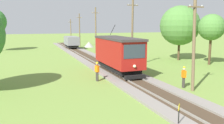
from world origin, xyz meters
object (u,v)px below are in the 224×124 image
object	(u,v)px
freight_car	(71,42)
trackside_signal_marker	(179,114)
utility_pole_distant	(80,30)
tree_left_near	(211,27)
track_worker	(184,76)
tree_left_far	(180,26)
utility_pole_near_tram	(194,43)
utility_pole_horizon	(71,31)
red_tram	(118,53)
utility_pole_mid	(132,32)
utility_pole_far	(96,30)
second_worker	(97,71)
gravel_pile	(89,44)

from	to	relation	value
freight_car	trackside_signal_marker	world-z (taller)	freight_car
utility_pole_distant	tree_left_near	size ratio (longest dim) A/B	1.19
track_worker	tree_left_far	bearing A→B (deg)	63.88
freight_car	utility_pole_near_tram	xyz separation A→B (m)	(3.06, -34.39, 2.19)
utility_pole_horizon	freight_car	bearing A→B (deg)	-100.11
freight_car	tree_left_far	size ratio (longest dim) A/B	0.67
red_tram	utility_pole_mid	distance (m)	4.81
red_tram	utility_pole_distant	size ratio (longest dim) A/B	1.12
utility_pole_horizon	tree_left_near	bearing A→B (deg)	-76.69
freight_car	utility_pole_far	bearing A→B (deg)	-68.39
utility_pole_horizon	utility_pole_far	bearing A→B (deg)	-90.00
red_tram	second_worker	size ratio (longest dim) A/B	4.79
utility_pole_near_tram	utility_pole_far	xyz separation A→B (m)	(-0.00, 26.67, 0.42)
gravel_pile	utility_pole_far	bearing A→B (deg)	-97.59
utility_pole_near_tram	tree_left_near	distance (m)	13.58
second_worker	tree_left_near	bearing A→B (deg)	170.08
gravel_pile	second_worker	world-z (taller)	second_worker
freight_car	utility_pole_mid	distance (m)	23.66
red_tram	freight_car	xyz separation A→B (m)	(-0.00, 26.37, -0.64)
utility_pole_distant	utility_pole_horizon	distance (m)	11.34
utility_pole_near_tram	freight_car	bearing A→B (deg)	95.08
utility_pole_near_tram	utility_pole_mid	distance (m)	11.10
red_tram	utility_pole_near_tram	xyz separation A→B (m)	(3.05, -8.02, 1.55)
gravel_pile	utility_pole_mid	bearing A→B (deg)	-93.07
utility_pole_far	utility_pole_distant	world-z (taller)	utility_pole_far
utility_pole_far	second_worker	size ratio (longest dim) A/B	4.57
freight_car	gravel_pile	distance (m)	5.34
gravel_pile	second_worker	xyz separation A→B (m)	(-7.49, -31.70, 0.36)
tree_left_near	utility_pole_far	bearing A→B (deg)	119.74
trackside_signal_marker	tree_left_near	world-z (taller)	tree_left_near
track_worker	tree_left_near	size ratio (longest dim) A/B	0.28
red_tram	gravel_pile	xyz separation A→B (m)	(4.45, 29.16, -1.57)
freight_car	trackside_signal_marker	xyz separation A→B (m)	(-1.95, -39.63, -0.89)
utility_pole_distant	track_worker	size ratio (longest dim) A/B	4.28
utility_pole_far	utility_pole_horizon	world-z (taller)	utility_pole_far
tree_left_far	second_worker	bearing A→B (deg)	-150.85
freight_car	tree_left_far	distance (m)	24.01
trackside_signal_marker	utility_pole_near_tram	bearing A→B (deg)	46.31
utility_pole_horizon	tree_left_near	world-z (taller)	utility_pole_horizon
utility_pole_mid	second_worker	distance (m)	8.91
red_tram	gravel_pile	world-z (taller)	red_tram
tree_left_far	utility_pole_mid	bearing A→B (deg)	-163.09
second_worker	tree_left_far	size ratio (longest dim) A/B	0.23
utility_pole_far	second_worker	world-z (taller)	utility_pole_far
utility_pole_mid	tree_left_near	distance (m)	10.25
freight_car	utility_pole_distant	distance (m)	6.99
utility_pole_distant	trackside_signal_marker	world-z (taller)	utility_pole_distant
freight_car	utility_pole_near_tram	world-z (taller)	utility_pole_near_tram
utility_pole_distant	tree_left_near	world-z (taller)	utility_pole_distant
utility_pole_near_tram	utility_pole_far	distance (m)	26.67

